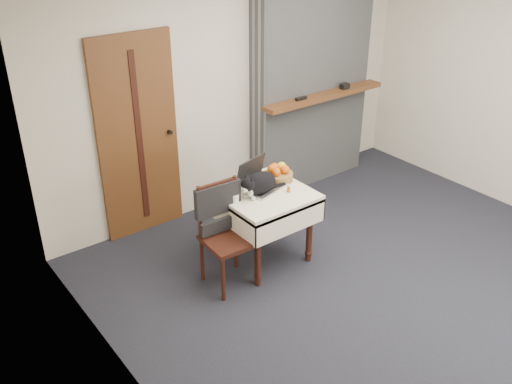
# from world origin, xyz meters

# --- Properties ---
(ground) EXTENTS (4.50, 4.50, 0.00)m
(ground) POSITION_xyz_m (0.00, 0.00, 0.00)
(ground) COLOR black
(ground) RESTS_ON ground
(room_shell) EXTENTS (4.52, 4.01, 2.61)m
(room_shell) POSITION_xyz_m (0.00, 0.46, 1.76)
(room_shell) COLOR beige
(room_shell) RESTS_ON ground
(door) EXTENTS (0.82, 0.10, 2.00)m
(door) POSITION_xyz_m (-1.20, 1.97, 1.00)
(door) COLOR brown
(door) RESTS_ON ground
(chimney) EXTENTS (1.62, 0.48, 2.60)m
(chimney) POSITION_xyz_m (0.90, 1.85, 1.30)
(chimney) COLOR gray
(chimney) RESTS_ON ground
(side_table) EXTENTS (0.78, 0.78, 0.70)m
(side_table) POSITION_xyz_m (-0.57, 0.82, 0.59)
(side_table) COLOR black
(side_table) RESTS_ON ground
(laptop) EXTENTS (0.43, 0.40, 0.27)m
(laptop) POSITION_xyz_m (-0.56, 0.91, 0.77)
(laptop) COLOR #B7B7BC
(laptop) RESTS_ON side_table
(cat) EXTENTS (0.50, 0.27, 0.24)m
(cat) POSITION_xyz_m (-0.61, 0.82, 0.80)
(cat) COLOR black
(cat) RESTS_ON side_table
(cream_jar) EXTENTS (0.06, 0.06, 0.07)m
(cream_jar) POSITION_xyz_m (-0.89, 0.81, 0.74)
(cream_jar) COLOR white
(cream_jar) RESTS_ON side_table
(pill_bottle) EXTENTS (0.04, 0.04, 0.07)m
(pill_bottle) POSITION_xyz_m (-0.39, 0.68, 0.74)
(pill_bottle) COLOR #B55416
(pill_bottle) RESTS_ON side_table
(fruit_basket) EXTENTS (0.27, 0.27, 0.16)m
(fruit_basket) POSITION_xyz_m (-0.32, 0.92, 0.76)
(fruit_basket) COLOR olive
(fruit_basket) RESTS_ON side_table
(desk_clutter) EXTENTS (0.15, 0.05, 0.01)m
(desk_clutter) POSITION_xyz_m (-0.36, 0.88, 0.70)
(desk_clutter) COLOR black
(desk_clutter) RESTS_ON side_table
(chair) EXTENTS (0.44, 0.43, 0.94)m
(chair) POSITION_xyz_m (-1.05, 0.77, 0.60)
(chair) COLOR black
(chair) RESTS_ON ground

